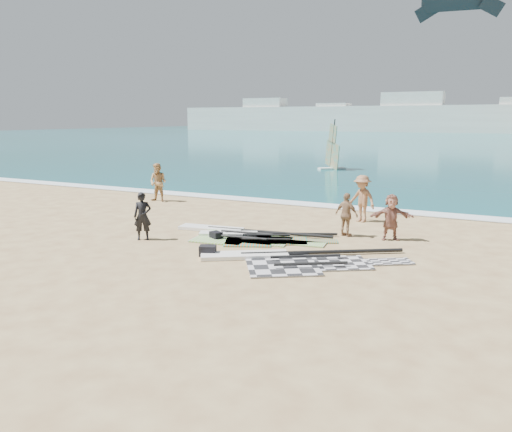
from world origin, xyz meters
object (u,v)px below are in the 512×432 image
at_px(rig_orange, 255,237).
at_px(beachgoer_right, 391,217).
at_px(gear_bag_near, 208,251).
at_px(beachgoer_mid, 362,199).
at_px(rig_grey, 289,259).
at_px(gear_bag_far, 216,235).
at_px(beachgoer_back, 347,215).
at_px(person_wetsuit, 143,216).
at_px(rig_green, 236,234).
at_px(beachgoer_left, 158,182).

xyz_separation_m(rig_orange, beachgoer_right, (4.41, 2.03, 0.78)).
xyz_separation_m(gear_bag_near, beachgoer_mid, (2.95, 7.38, 0.82)).
distance_m(rig_grey, gear_bag_near, 2.59).
height_order(rig_orange, beachgoer_mid, beachgoer_mid).
distance_m(gear_bag_far, beachgoer_mid, 6.67).
height_order(rig_grey, beachgoer_back, beachgoer_back).
bearing_deg(person_wetsuit, rig_green, 4.59).
distance_m(rig_green, gear_bag_near, 2.88).
relative_size(gear_bag_far, beachgoer_mid, 0.23).
height_order(person_wetsuit, beachgoer_mid, beachgoer_mid).
xyz_separation_m(rig_green, beachgoer_right, (5.28, 1.89, 0.78)).
xyz_separation_m(person_wetsuit, beachgoer_right, (7.92, 3.94, -0.03)).
relative_size(gear_bag_near, beachgoer_right, 0.31).
xyz_separation_m(rig_green, rig_orange, (0.87, -0.13, -0.00)).
height_order(rig_grey, person_wetsuit, person_wetsuit).
relative_size(rig_grey, beachgoer_back, 3.90).
distance_m(rig_green, rig_orange, 0.88).
height_order(beachgoer_back, beachgoer_right, beachgoer_right).
bearing_deg(beachgoer_left, gear_bag_far, -44.14).
bearing_deg(rig_green, gear_bag_far, -120.99).
distance_m(rig_grey, rig_orange, 3.04).
height_order(rig_orange, beachgoer_right, beachgoer_right).
relative_size(rig_grey, gear_bag_near, 12.20).
height_order(rig_green, beachgoer_right, beachgoer_right).
relative_size(gear_bag_near, beachgoer_mid, 0.26).
relative_size(person_wetsuit, beachgoer_right, 1.03).
distance_m(person_wetsuit, beachgoer_back, 7.38).
relative_size(rig_grey, rig_green, 1.03).
bearing_deg(beachgoer_mid, person_wetsuit, -110.47).
height_order(rig_grey, beachgoer_right, beachgoer_right).
distance_m(rig_orange, gear_bag_far, 1.40).
bearing_deg(rig_orange, beachgoer_mid, 36.69).
relative_size(rig_grey, beachgoer_mid, 3.20).
relative_size(gear_bag_far, beachgoer_left, 0.23).
bearing_deg(gear_bag_far, rig_green, 66.58).
bearing_deg(beachgoer_back, beachgoer_right, -156.50).
height_order(beachgoer_left, beachgoer_right, beachgoer_left).
height_order(person_wetsuit, beachgoer_right, person_wetsuit).
distance_m(rig_grey, beachgoer_left, 12.69).
bearing_deg(person_wetsuit, gear_bag_far, -4.87).
bearing_deg(gear_bag_far, person_wetsuit, -151.66).
xyz_separation_m(rig_green, gear_bag_far, (-0.35, -0.81, 0.08)).
distance_m(rig_grey, gear_bag_far, 3.71).
bearing_deg(beachgoer_left, beachgoer_right, -18.22).
xyz_separation_m(beachgoer_left, beachgoer_right, (12.62, -3.07, -0.17)).
relative_size(rig_orange, gear_bag_far, 11.37).
bearing_deg(beachgoer_right, person_wetsuit, -175.49).
bearing_deg(beachgoer_right, beachgoer_mid, 101.61).
bearing_deg(gear_bag_near, rig_orange, 83.49).
relative_size(beachgoer_mid, beachgoer_back, 1.22).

